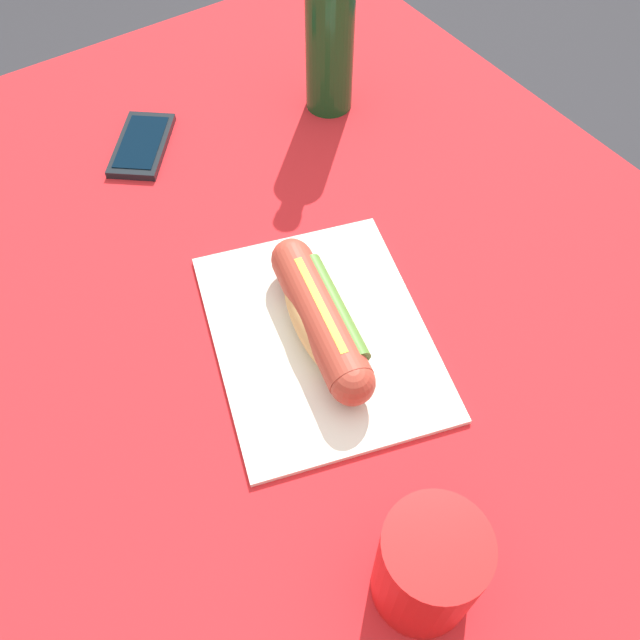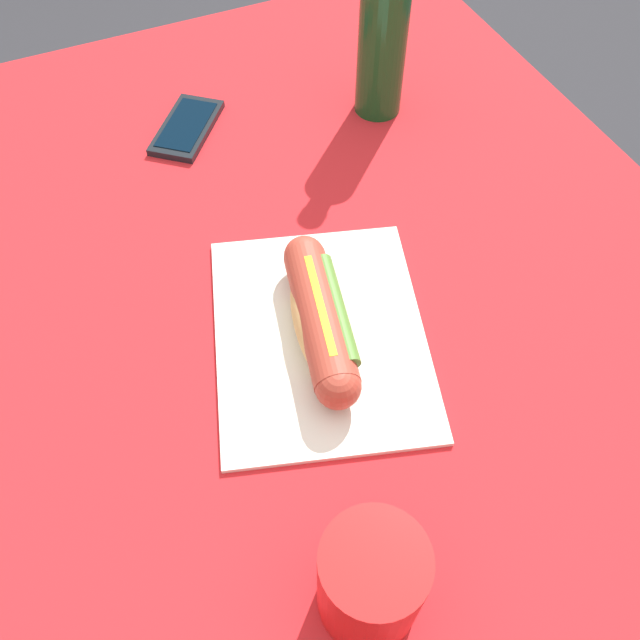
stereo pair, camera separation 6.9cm
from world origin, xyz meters
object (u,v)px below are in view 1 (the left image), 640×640
at_px(cell_phone, 142,145).
at_px(drinking_cup, 428,567).
at_px(soda_bottle, 330,31).
at_px(hot_dog, 321,318).

distance_m(cell_phone, drinking_cup, 0.65).
bearing_deg(cell_phone, drinking_cup, -4.04).
bearing_deg(drinking_cup, soda_bottle, 152.40).
relative_size(cell_phone, soda_bottle, 0.55).
bearing_deg(soda_bottle, cell_phone, -103.40).
relative_size(hot_dog, drinking_cup, 1.81).
relative_size(cell_phone, drinking_cup, 1.19).
bearing_deg(soda_bottle, hot_dog, -35.54).
xyz_separation_m(cell_phone, soda_bottle, (0.06, 0.26, 0.11)).
height_order(cell_phone, soda_bottle, soda_bottle).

